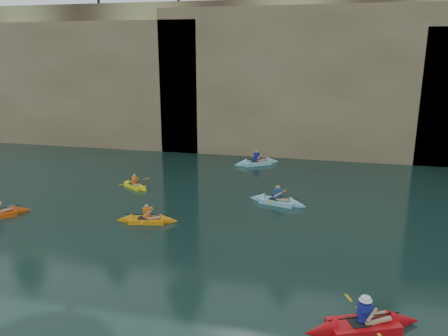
# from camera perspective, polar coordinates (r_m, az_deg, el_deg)

# --- Properties ---
(ground) EXTENTS (160.00, 160.00, 0.00)m
(ground) POSITION_cam_1_polar(r_m,az_deg,el_deg) (13.80, -1.12, -19.66)
(ground) COLOR black
(ground) RESTS_ON ground
(cliff) EXTENTS (70.00, 16.00, 12.00)m
(cliff) POSITION_cam_1_polar(r_m,az_deg,el_deg) (41.13, 9.59, 12.20)
(cliff) COLOR #C7B979
(cliff) RESTS_ON ground
(cliff_slab_west) EXTENTS (26.00, 2.40, 10.56)m
(cliff_slab_west) POSITION_cam_1_polar(r_m,az_deg,el_deg) (40.72, -21.18, 10.37)
(cliff_slab_west) COLOR tan
(cliff_slab_west) RESTS_ON ground
(cliff_slab_center) EXTENTS (24.00, 2.40, 11.40)m
(cliff_slab_center) POSITION_cam_1_polar(r_m,az_deg,el_deg) (33.67, 12.10, 10.99)
(cliff_slab_center) COLOR tan
(cliff_slab_center) RESTS_ON ground
(sea_cave_west) EXTENTS (4.50, 1.00, 4.00)m
(sea_cave_west) POSITION_cam_1_polar(r_m,az_deg,el_deg) (39.43, -18.85, 5.65)
(sea_cave_west) COLOR black
(sea_cave_west) RESTS_ON ground
(sea_cave_center) EXTENTS (3.50, 1.00, 3.20)m
(sea_cave_center) POSITION_cam_1_polar(r_m,az_deg,el_deg) (34.22, 1.58, 4.45)
(sea_cave_center) COLOR black
(sea_cave_center) RESTS_ON ground
(sea_cave_east) EXTENTS (5.00, 1.00, 4.50)m
(sea_cave_east) POSITION_cam_1_polar(r_m,az_deg,el_deg) (34.16, 25.30, 4.11)
(sea_cave_east) COLOR black
(sea_cave_east) RESTS_ON ground
(main_kayaker) EXTENTS (3.63, 2.26, 1.34)m
(main_kayaker) POSITION_cam_1_polar(r_m,az_deg,el_deg) (14.03, 17.72, -18.94)
(main_kayaker) COLOR red
(main_kayaker) RESTS_ON ground
(kayaker_orange) EXTENTS (3.06, 2.23, 1.14)m
(kayaker_orange) POSITION_cam_1_polar(r_m,az_deg,el_deg) (21.12, -10.02, -6.67)
(kayaker_orange) COLOR orange
(kayaker_orange) RESTS_ON ground
(kayaker_ltblue_near) EXTENTS (3.31, 2.44, 1.27)m
(kayaker_ltblue_near) POSITION_cam_1_polar(r_m,az_deg,el_deg) (23.42, 6.99, -4.31)
(kayaker_ltblue_near) COLOR #8CCDEB
(kayaker_ltblue_near) RESTS_ON ground
(kayaker_yellow) EXTENTS (2.48, 1.89, 1.03)m
(kayaker_yellow) POSITION_cam_1_polar(r_m,az_deg,el_deg) (26.53, -11.58, -2.25)
(kayaker_yellow) COLOR yellow
(kayaker_yellow) RESTS_ON ground
(kayaker_ltblue_mid) EXTENTS (3.36, 2.56, 1.33)m
(kayaker_ltblue_mid) POSITION_cam_1_polar(r_m,az_deg,el_deg) (31.32, 4.28, 0.73)
(kayaker_ltblue_mid) COLOR #8FD7F0
(kayaker_ltblue_mid) RESTS_ON ground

